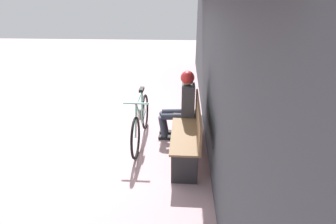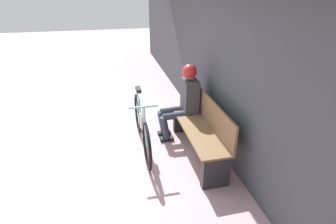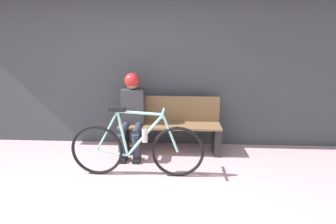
{
  "view_description": "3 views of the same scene",
  "coord_description": "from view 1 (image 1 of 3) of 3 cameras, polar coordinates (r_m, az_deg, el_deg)",
  "views": [
    {
      "loc": [
        4.23,
        1.87,
        2.32
      ],
      "look_at": [
        0.18,
        1.6,
        0.55
      ],
      "focal_mm": 28.0,
      "sensor_mm": 36.0,
      "label": 1
    },
    {
      "loc": [
        3.68,
        0.74,
        2.31
      ],
      "look_at": [
        0.59,
        1.45,
        0.75
      ],
      "focal_mm": 28.0,
      "sensor_mm": 36.0,
      "label": 2
    },
    {
      "loc": [
        0.75,
        -1.91,
        1.65
      ],
      "look_at": [
        0.58,
        1.37,
        0.79
      ],
      "focal_mm": 28.0,
      "sensor_mm": 36.0,
      "label": 3
    }
  ],
  "objects": [
    {
      "name": "ground_plane",
      "position": [
        5.17,
        -17.9,
        -4.38
      ],
      "size": [
        24.0,
        24.0,
        0.0
      ],
      "primitive_type": "plane",
      "color": "#C69EA3"
    },
    {
      "name": "storefront_wall",
      "position": [
        4.3,
        9.92,
        14.39
      ],
      "size": [
        12.0,
        0.56,
        3.2
      ],
      "color": "#3D4247",
      "rests_on": "ground_plane"
    },
    {
      "name": "park_bench_near",
      "position": [
        4.13,
        4.47,
        -4.34
      ],
      "size": [
        1.54,
        0.42,
        0.85
      ],
      "color": "brown",
      "rests_on": "ground_plane"
    },
    {
      "name": "bicycle",
      "position": [
        4.54,
        -5.96,
        -2.04
      ],
      "size": [
        1.69,
        0.4,
        0.9
      ],
      "color": "black",
      "rests_on": "ground_plane"
    },
    {
      "name": "person_seated",
      "position": [
        4.51,
        3.16,
        2.49
      ],
      "size": [
        0.34,
        0.62,
        1.23
      ],
      "color": "#2D3342",
      "rests_on": "ground_plane"
    }
  ]
}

